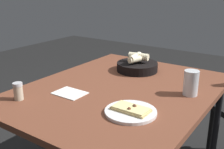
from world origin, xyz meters
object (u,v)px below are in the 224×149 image
Objects in this scene: bread_basket at (137,65)px; pizza_plate at (131,111)px; pepper_shaker at (18,92)px; beer_glass at (191,84)px; dining_table at (120,98)px.

pizza_plate is at bearing 117.15° from bread_basket.
pizza_plate is 0.56m from pepper_shaker.
pepper_shaker is (0.25, 0.73, 0.00)m from bread_basket.
bread_basket is (0.28, -0.55, 0.03)m from pizza_plate.
beer_glass reaches higher than bread_basket.
bread_basket is at bearing -108.60° from pepper_shaker.
beer_glass is (-0.35, -0.12, 0.12)m from dining_table.
dining_table is 0.39m from beer_glass.
dining_table is 0.31m from pizza_plate.
pepper_shaker is at bearing 18.91° from pizza_plate.
beer_glass is at bearing -111.72° from pizza_plate.
beer_glass is (-0.42, 0.20, 0.02)m from bread_basket.
dining_table is at bearing -47.84° from pizza_plate.
beer_glass is 0.85m from pepper_shaker.
bread_basket is at bearing -25.03° from beer_glass.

